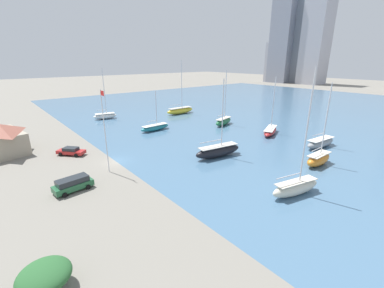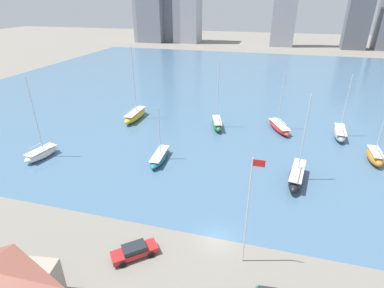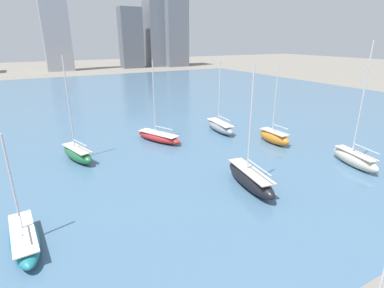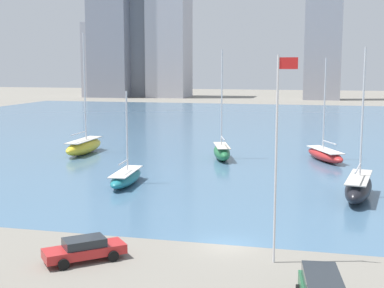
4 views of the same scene
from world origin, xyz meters
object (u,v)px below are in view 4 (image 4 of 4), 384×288
flag_pole (277,154)px  sailboat_red (325,154)px  sailboat_yellow (84,146)px  sailboat_teal (126,177)px  parked_sedan_red (85,249)px  sailboat_black (359,187)px  sailboat_green (222,151)px

flag_pole → sailboat_red: bearing=85.0°
sailboat_yellow → sailboat_red: (33.23, 2.22, -0.27)m
sailboat_teal → parked_sedan_red: bearing=-80.2°
sailboat_teal → sailboat_yellow: sailboat_yellow is taller
flag_pole → sailboat_yellow: sailboat_yellow is taller
sailboat_red → parked_sedan_red: size_ratio=2.63×
flag_pole → sailboat_black: (6.26, 18.20, -5.84)m
sailboat_yellow → sailboat_teal: bearing=-53.7°
flag_pole → sailboat_red: sailboat_red is taller
sailboat_green → parked_sedan_red: bearing=-109.0°
flag_pole → sailboat_teal: 26.22m
sailboat_black → parked_sedan_red: sailboat_black is taller
sailboat_black → sailboat_red: sailboat_black is taller
flag_pole → sailboat_green: sailboat_green is taller
parked_sedan_red → flag_pole: bearing=61.5°
sailboat_black → parked_sedan_red: 27.52m
parked_sedan_red → sailboat_green: bearing=136.7°
sailboat_teal → parked_sedan_red: (5.18, -21.48, -0.02)m
sailboat_green → sailboat_teal: bearing=-128.2°
sailboat_green → sailboat_red: bearing=-6.7°
sailboat_teal → sailboat_green: size_ratio=0.68×
sailboat_black → sailboat_red: size_ratio=1.05×
flag_pole → sailboat_black: sailboat_black is taller
sailboat_red → parked_sedan_red: 43.94m
sailboat_yellow → sailboat_black: sailboat_yellow is taller
sailboat_red → sailboat_green: 13.57m
sailboat_black → sailboat_green: sailboat_green is taller
sailboat_yellow → parked_sedan_red: 42.95m
flag_pole → sailboat_green: (-10.00, 36.43, -5.92)m
sailboat_black → parked_sedan_red: (-18.10, -20.72, -0.37)m
flag_pole → sailboat_teal: bearing=131.9°
sailboat_teal → sailboat_yellow: size_ratio=0.58×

